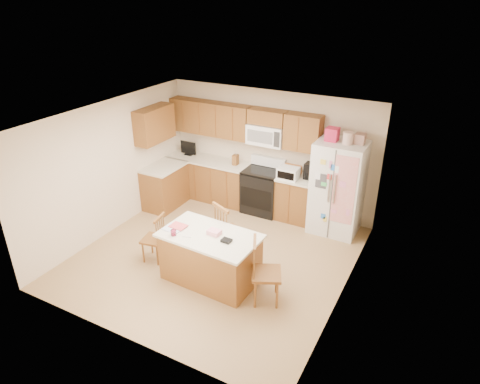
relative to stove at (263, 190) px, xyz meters
The scene contains 9 objects.
ground 1.99m from the stove, 90.00° to the right, with size 4.50×4.50×0.00m, color #9F8650.
room_shell 2.16m from the stove, 90.00° to the right, with size 4.60×4.60×2.52m.
cabinetry 1.09m from the stove, behind, with size 3.36×1.56×2.15m.
stove is the anchor object (origin of this frame).
refrigerator 1.63m from the stove, ahead, with size 0.90×0.79×2.04m.
island 2.55m from the stove, 83.86° to the right, with size 1.58×0.98×0.93m.
windsor_chair_left 2.65m from the stove, 109.11° to the right, with size 0.42×0.43×0.87m.
windsor_chair_back 1.87m from the stove, 83.00° to the right, with size 0.60×0.59×1.06m.
windsor_chair_right 2.88m from the stove, 64.25° to the right, with size 0.58×0.59×1.04m.
Camera 1 is at (3.34, -5.39, 4.32)m, focal length 32.00 mm.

